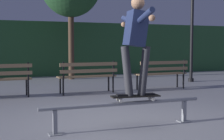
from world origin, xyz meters
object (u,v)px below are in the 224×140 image
skateboard (135,96)px  park_bench_right_center (162,71)px  park_bench_left_center (88,74)px  grind_rail (125,108)px  lamp_post_right (192,12)px  skateboarder (136,37)px

skateboard → park_bench_right_center: size_ratio=0.49×
skateboard → park_bench_left_center: 3.68m
park_bench_left_center → grind_rail: bearing=-97.6°
lamp_post_right → skateboard: bearing=-132.0°
lamp_post_right → skateboarder: bearing=-132.0°
park_bench_left_center → lamp_post_right: 4.93m
skateboarder → lamp_post_right: 6.95m
skateboard → park_bench_left_center: (0.30, 3.67, 0.05)m
park_bench_right_center → lamp_post_right: size_ratio=0.41×
skateboarder → park_bench_left_center: 3.78m
park_bench_right_center → park_bench_left_center: bearing=180.0°
park_bench_right_center → grind_rail: bearing=-127.1°
skateboarder → park_bench_left_center: size_ratio=0.97×
park_bench_left_center → lamp_post_right: lamp_post_right is taller
skateboard → park_bench_right_center: park_bench_right_center is taller
grind_rail → skateboarder: bearing=-0.1°
skateboard → park_bench_left_center: bearing=85.3°
grind_rail → skateboard: skateboard is taller
skateboarder → lamp_post_right: lamp_post_right is taller
grind_rail → skateboarder: (0.19, -0.00, 1.10)m
grind_rail → park_bench_right_center: 4.60m
lamp_post_right → grind_rail: bearing=-133.2°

